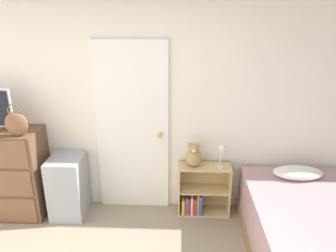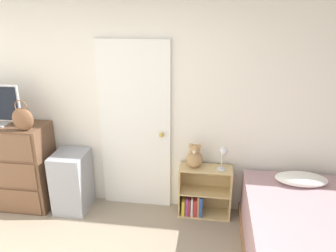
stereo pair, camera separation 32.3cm
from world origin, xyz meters
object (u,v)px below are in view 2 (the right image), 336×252
at_px(storage_bin, 72,181).
at_px(bookshelf, 201,195).
at_px(dresser, 9,165).
at_px(teddy_bear, 195,157).
at_px(handbag, 23,119).
at_px(bed, 313,248).
at_px(desk_lamp, 223,154).

distance_m(storage_bin, bookshelf, 1.54).
bearing_deg(bookshelf, dresser, -177.32).
relative_size(storage_bin, teddy_bear, 2.55).
xyz_separation_m(storage_bin, bookshelf, (1.53, 0.10, -0.12)).
distance_m(handbag, bed, 3.16).
relative_size(storage_bin, bookshelf, 1.18).
relative_size(storage_bin, desk_lamp, 2.57).
bearing_deg(handbag, teddy_bear, 7.31).
distance_m(dresser, desk_lamp, 2.55).
relative_size(handbag, desk_lamp, 1.23).
bearing_deg(handbag, bed, -10.59).
bearing_deg(storage_bin, bed, -15.29).
relative_size(storage_bin, bed, 0.39).
bearing_deg(storage_bin, desk_lamp, 1.86).
height_order(handbag, teddy_bear, handbag).
relative_size(dresser, handbag, 3.01).
height_order(handbag, desk_lamp, handbag).
distance_m(storage_bin, teddy_bear, 1.49).
xyz_separation_m(teddy_bear, bed, (1.13, -0.80, -0.45)).
relative_size(handbag, teddy_bear, 1.23).
height_order(dresser, desk_lamp, dresser).
relative_size(dresser, storage_bin, 1.44).
height_order(dresser, teddy_bear, dresser).
distance_m(storage_bin, desk_lamp, 1.82).
bearing_deg(storage_bin, handbag, -160.53).
distance_m(handbag, bookshelf, 2.17).
bearing_deg(bookshelf, handbag, -172.82).
bearing_deg(storage_bin, dresser, -179.37).
height_order(desk_lamp, bed, desk_lamp).
xyz_separation_m(handbag, desk_lamp, (2.17, 0.20, -0.37)).
xyz_separation_m(bookshelf, teddy_bear, (-0.09, -0.01, 0.49)).
distance_m(dresser, bed, 3.43).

